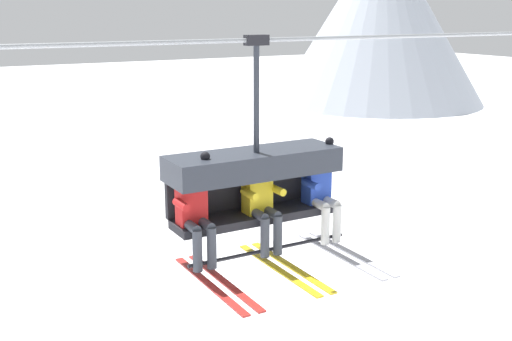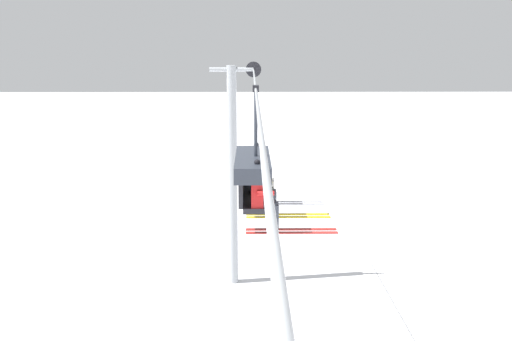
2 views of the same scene
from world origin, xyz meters
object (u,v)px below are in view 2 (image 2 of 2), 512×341
skier_red (264,196)px  skier_blue (262,173)px  chairlift_chair (252,170)px  skier_yellow (263,185)px  lift_tower_far (233,173)px

skier_red → skier_blue: same height
chairlift_chair → skier_red: bearing=-166.1°
skier_yellow → chairlift_chair: bearing=90.0°
skier_yellow → lift_tower_far: bearing=6.0°
lift_tower_far → skier_red: lift_tower_far is taller
lift_tower_far → skier_red: 9.92m
lift_tower_far → chairlift_chair: 9.12m
chairlift_chair → lift_tower_far: bearing=4.6°
chairlift_chair → skier_yellow: 0.37m
chairlift_chair → skier_red: 0.93m
chairlift_chair → skier_yellow: chairlift_chair is taller
lift_tower_far → chairlift_chair: bearing=-175.4°
lift_tower_far → skier_blue: size_ratio=5.09×
lift_tower_far → skier_blue: bearing=-173.4°
lift_tower_far → skier_blue: lift_tower_far is taller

